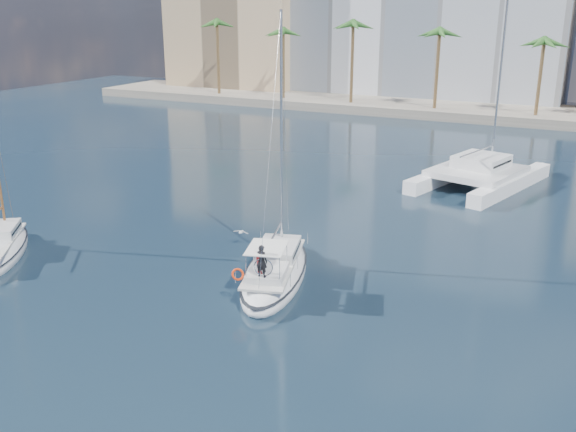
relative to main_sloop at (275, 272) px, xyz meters
The scene contains 10 objects.
ground 0.73m from the main_sloop, 78.13° to the right, with size 160.00×160.00×0.00m, color black.
quay 60.47m from the main_sloop, 89.89° to the left, with size 120.00×14.00×1.20m, color gray.
building_modern 74.67m from the main_sloop, 99.32° to the left, with size 42.00×16.00×28.00m, color white.
building_tan_left 80.95m from the main_sloop, 121.46° to the left, with size 22.00×14.00×22.00m, color tan.
palm_left 66.58m from the main_sloop, 120.97° to the left, with size 3.60×3.60×12.30m.
palm_centre 57.31m from the main_sloop, 89.89° to the left, with size 3.60×3.60×12.30m.
main_sloop is the anchor object (origin of this frame).
small_sloop 16.61m from the main_sloop, 165.62° to the right, with size 6.95×8.25×11.90m.
catamaran 25.19m from the main_sloop, 75.90° to the left, with size 9.76×14.41×19.05m.
seagull 5.66m from the main_sloop, 139.10° to the left, with size 1.04×0.45×0.19m.
Camera 1 is at (14.64, -27.59, 14.07)m, focal length 40.00 mm.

